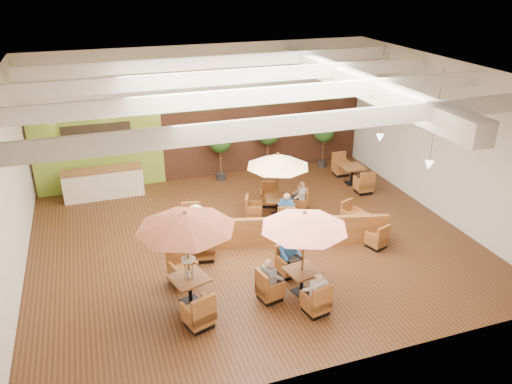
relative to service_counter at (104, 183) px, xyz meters
name	(u,v)px	position (x,y,z in m)	size (l,w,h in m)	color
room	(247,124)	(4.65, -3.88, 3.05)	(14.04, 14.00, 5.52)	#381E0F
service_counter	(104,183)	(0.00, 0.00, 0.00)	(3.00, 0.75, 1.18)	beige
booth_divider	(277,232)	(5.06, -5.68, -0.08)	(7.22, 0.18, 1.00)	brown
table_0	(186,234)	(1.77, -7.72, 1.53)	(2.58, 2.88, 2.79)	brown
table_1	(302,235)	(4.72, -8.27, 1.26)	(2.47, 2.58, 2.55)	brown
table_2	(278,173)	(5.81, -3.69, 1.09)	(2.53, 2.53, 2.44)	brown
table_3	(197,231)	(2.64, -4.75, -0.09)	(1.00, 2.64, 1.54)	brown
table_4	(363,227)	(8.04, -5.97, -0.26)	(0.97, 2.40, 0.85)	brown
table_5	(352,175)	(9.80, -1.96, -0.21)	(0.90, 2.59, 0.97)	brown
topiary_0	(220,143)	(4.77, 0.20, 1.03)	(0.93, 0.93, 2.16)	black
topiary_1	(268,135)	(6.87, 0.20, 1.17)	(1.01, 1.01, 2.35)	black
topiary_2	(324,134)	(9.49, 0.20, 0.94)	(0.88, 0.88, 2.05)	black
diner_0	(317,288)	(4.78, -9.20, 0.18)	(0.44, 0.40, 0.81)	silver
diner_1	(289,252)	(4.78, -7.34, 0.17)	(0.43, 0.38, 0.79)	#2962B2
diner_2	(270,275)	(3.85, -8.27, 0.18)	(0.41, 0.45, 0.82)	gray
diner_3	(287,207)	(5.81, -4.58, 0.19)	(0.47, 0.44, 0.84)	#2962B2
diner_4	(300,194)	(6.70, -3.69, 0.16)	(0.37, 0.41, 0.76)	silver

